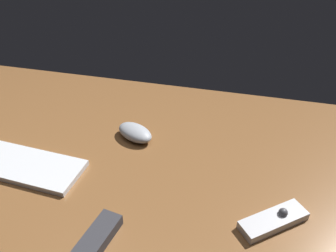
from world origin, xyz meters
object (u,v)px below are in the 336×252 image
Objects in this scene: computer_mouse at (135,132)px; media_remote at (274,220)px; keyboard at (16,163)px; tv_remote at (92,245)px.

computer_mouse reaches higher than media_remote.
computer_mouse reaches higher than keyboard.
keyboard is 2.13× the size of tv_remote.
tv_remote reaches higher than keyboard.
media_remote reaches higher than tv_remote.
keyboard is 32.24cm from computer_mouse.
tv_remote is at bearing -56.67° from computer_mouse.
keyboard is 35.09cm from tv_remote.
media_remote is at bearing -56.07° from tv_remote.
keyboard is at bearing 67.24° from tv_remote.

